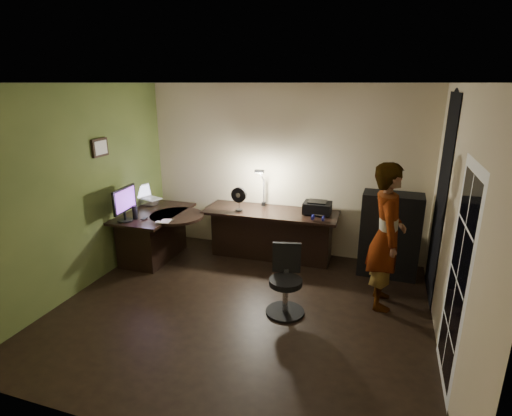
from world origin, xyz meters
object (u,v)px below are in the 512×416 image
(cabinet, at_px, (390,235))
(desk_left, at_px, (155,235))
(person, at_px, (386,236))
(office_chair, at_px, (286,282))
(desk_right, at_px, (271,234))
(monitor, at_px, (124,209))

(cabinet, bearing_deg, desk_left, -169.74)
(desk_left, bearing_deg, person, -5.69)
(office_chair, bearing_deg, desk_right, 100.34)
(desk_left, bearing_deg, monitor, -108.17)
(monitor, xyz_separation_m, office_chair, (2.53, -0.44, -0.54))
(desk_right, bearing_deg, cabinet, -2.95)
(cabinet, relative_size, person, 0.67)
(cabinet, relative_size, office_chair, 1.45)
(office_chair, bearing_deg, person, 16.79)
(cabinet, height_order, office_chair, cabinet)
(desk_right, bearing_deg, monitor, -151.57)
(desk_right, relative_size, office_chair, 2.46)
(monitor, bearing_deg, desk_left, 67.86)
(monitor, relative_size, person, 0.30)
(cabinet, bearing_deg, person, -92.57)
(monitor, bearing_deg, office_chair, -14.08)
(desk_left, distance_m, monitor, 0.78)
(monitor, bearing_deg, person, -1.61)
(cabinet, relative_size, monitor, 2.23)
(desk_right, bearing_deg, desk_left, -162.53)
(desk_left, relative_size, cabinet, 1.09)
(monitor, xyz_separation_m, person, (3.63, 0.17, -0.05))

